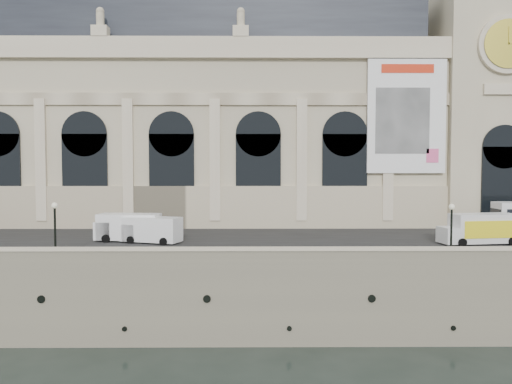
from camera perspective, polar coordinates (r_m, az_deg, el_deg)
ground at (r=38.50m, az=-8.70°, el=-17.16°), size 260.00×260.00×0.00m
quay at (r=71.72m, az=-4.69°, el=-5.32°), size 160.00×70.00×6.00m
street at (r=50.58m, az=-6.47°, el=-5.28°), size 160.00×24.00×0.06m
parapet at (r=37.36m, az=-8.65°, el=-7.26°), size 160.00×1.40×1.21m
museum at (r=67.93m, az=-10.09°, el=8.33°), size 69.00×18.70×29.10m
clock_pavilion at (r=70.65m, az=24.00°, el=10.94°), size 13.00×14.72×36.70m
van_b at (r=48.16m, az=-12.11°, el=-4.25°), size 5.94×3.72×2.48m
van_c at (r=49.68m, az=-14.70°, el=-3.94°), size 6.27×3.05×2.69m
box_truck at (r=50.67m, az=24.16°, el=-3.89°), size 7.34×3.34×2.86m
lamp_left at (r=41.00m, az=-21.98°, el=-4.25°), size 0.46×0.46×4.48m
lamp_right at (r=41.04m, az=21.42°, el=-4.32°), size 0.44×0.44×4.36m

